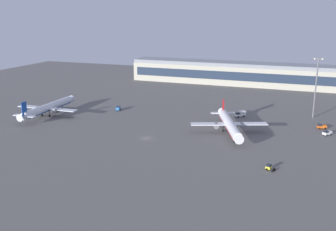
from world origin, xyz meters
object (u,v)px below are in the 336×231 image
(baggage_tractor, at_px, (322,126))
(apron_light_central, at_px, (316,85))
(airplane_terminal_side, at_px, (229,124))
(catering_truck, at_px, (240,114))
(airplane_far_stand, at_px, (48,108))
(pushback_tug, at_px, (269,167))
(cargo_loader, at_px, (118,108))
(maintenance_van, at_px, (327,133))

(baggage_tractor, distance_m, apron_light_central, 25.26)
(airplane_terminal_side, bearing_deg, catering_truck, -111.31)
(airplane_far_stand, relative_size, pushback_tug, 12.67)
(baggage_tractor, xyz_separation_m, catering_truck, (-39.34, 8.12, 0.40))
(baggage_tractor, bearing_deg, airplane_terminal_side, 100.06)
(cargo_loader, bearing_deg, airplane_terminal_side, -32.55)
(maintenance_van, xyz_separation_m, apron_light_central, (-6.14, 28.67, 16.13))
(airplane_far_stand, bearing_deg, pushback_tug, -16.97)
(airplane_terminal_side, height_order, maintenance_van, airplane_terminal_side)
(baggage_tractor, height_order, cargo_loader, same)
(airplane_terminal_side, bearing_deg, pushback_tug, 98.82)
(apron_light_central, bearing_deg, baggage_tractor, -78.27)
(airplane_terminal_side, bearing_deg, apron_light_central, -152.57)
(airplane_far_stand, distance_m, cargo_loader, 37.26)
(airplane_far_stand, xyz_separation_m, cargo_loader, (29.09, 23.07, -3.11))
(baggage_tractor, bearing_deg, maintenance_van, 174.08)
(airplane_far_stand, height_order, pushback_tug, airplane_far_stand)
(airplane_terminal_side, xyz_separation_m, catering_truck, (-0.14, 29.65, -2.71))
(airplane_far_stand, distance_m, pushback_tug, 121.41)
(airplane_terminal_side, distance_m, apron_light_central, 55.29)
(pushback_tug, bearing_deg, maintenance_van, -3.71)
(airplane_far_stand, height_order, baggage_tractor, airplane_far_stand)
(airplane_far_stand, distance_m, airplane_terminal_side, 95.23)
(apron_light_central, bearing_deg, airplane_terminal_side, -130.98)
(airplane_terminal_side, relative_size, maintenance_van, 9.72)
(catering_truck, xyz_separation_m, apron_light_central, (35.39, 10.93, 15.73))
(cargo_loader, height_order, pushback_tug, cargo_loader)
(pushback_tug, bearing_deg, baggage_tractor, 1.63)
(pushback_tug, bearing_deg, catering_truck, 36.60)
(catering_truck, height_order, cargo_loader, catering_truck)
(baggage_tractor, bearing_deg, pushback_tug, 144.41)
(airplane_far_stand, bearing_deg, maintenance_van, 5.35)
(maintenance_van, bearing_deg, airplane_terminal_side, 59.01)
(airplane_far_stand, height_order, catering_truck, airplane_far_stand)
(baggage_tractor, height_order, pushback_tug, baggage_tractor)
(airplane_far_stand, xyz_separation_m, airplane_terminal_side, (95.17, 3.39, 0.00))
(apron_light_central, bearing_deg, airplane_far_stand, -161.37)
(baggage_tractor, xyz_separation_m, apron_light_central, (-3.95, 19.04, 16.13))
(maintenance_van, xyz_separation_m, baggage_tractor, (-2.19, 9.63, 0.00))
(pushback_tug, relative_size, apron_light_central, 0.11)
(airplane_far_stand, xyz_separation_m, apron_light_central, (130.41, 43.96, 13.02))
(airplane_terminal_side, height_order, cargo_loader, airplane_terminal_side)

